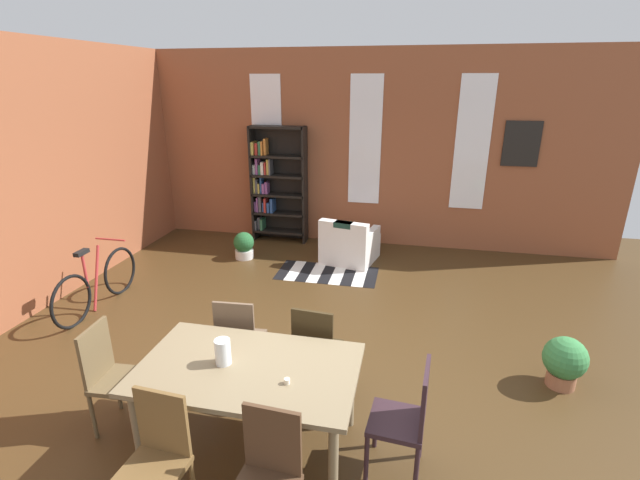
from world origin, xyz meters
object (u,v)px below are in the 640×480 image
at_px(dining_chair_near_left, 156,458).
at_px(potted_plant_corner, 565,361).
at_px(vase_on_table, 223,352).
at_px(dining_chair_far_left, 239,339).
at_px(dining_chair_head_right, 407,417).
at_px(bicycle_second, 97,284).
at_px(potted_plant_by_shelf, 244,245).
at_px(armchair_white, 349,245).
at_px(bookshelf_tall, 275,184).
at_px(dining_chair_near_right, 267,478).
at_px(dining_table, 248,376).
at_px(dining_chair_head_left, 112,374).
at_px(dining_chair_far_right, 316,348).

distance_m(dining_chair_near_left, potted_plant_corner, 3.71).
relative_size(vase_on_table, dining_chair_far_left, 0.22).
xyz_separation_m(dining_chair_head_right, potted_plant_corner, (1.47, 1.36, -0.23)).
relative_size(bicycle_second, potted_plant_by_shelf, 3.58).
bearing_deg(potted_plant_by_shelf, dining_chair_head_right, -54.48).
bearing_deg(dining_chair_near_left, bicycle_second, 133.13).
height_order(armchair_white, bicycle_second, bicycle_second).
bearing_deg(bookshelf_tall, dining_chair_near_left, -80.59).
height_order(dining_chair_near_right, potted_plant_corner, dining_chair_near_right).
distance_m(dining_table, dining_chair_head_left, 1.23).
relative_size(dining_chair_head_right, armchair_white, 1.00).
height_order(dining_table, dining_chair_far_left, dining_chair_far_left).
bearing_deg(dining_chair_far_right, bicycle_second, 160.50).
bearing_deg(dining_chair_near_right, vase_on_table, 128.56).
distance_m(dining_chair_near_right, bookshelf_tall, 5.91).
distance_m(dining_chair_head_left, potted_plant_corner, 4.14).
relative_size(vase_on_table, potted_plant_corner, 0.39).
xyz_separation_m(dining_table, potted_plant_by_shelf, (-1.56, 3.88, -0.45)).
height_order(dining_chair_head_left, bookshelf_tall, bookshelf_tall).
distance_m(bicycle_second, potted_plant_corner, 5.51).
height_order(dining_table, potted_plant_by_shelf, dining_table).
distance_m(vase_on_table, dining_chair_near_right, 1.00).
relative_size(dining_chair_head_right, dining_chair_head_left, 1.00).
height_order(vase_on_table, bookshelf_tall, bookshelf_tall).
bearing_deg(dining_chair_near_right, armchair_white, 92.39).
distance_m(dining_chair_far_right, dining_chair_near_right, 1.46).
height_order(dining_chair_far_right, dining_chair_near_right, same).
bearing_deg(vase_on_table, armchair_white, 84.74).
bearing_deg(bicycle_second, dining_table, -33.54).
bearing_deg(potted_plant_by_shelf, potted_plant_corner, -30.74).
xyz_separation_m(dining_chair_near_right, armchair_white, (-0.20, 4.85, -0.23)).
xyz_separation_m(dining_chair_head_left, dining_chair_near_right, (1.60, -0.73, 0.00)).
bearing_deg(bicycle_second, bookshelf_tall, 64.06).
relative_size(dining_chair_head_left, potted_plant_by_shelf, 2.10).
xyz_separation_m(dining_chair_far_left, armchair_white, (0.56, 3.39, -0.23)).
bearing_deg(dining_table, dining_chair_far_left, 117.20).
relative_size(dining_chair_head_left, armchair_white, 1.00).
relative_size(potted_plant_by_shelf, potted_plant_corner, 0.87).
bearing_deg(dining_chair_far_right, dining_table, -117.09).
height_order(dining_chair_near_right, potted_plant_by_shelf, dining_chair_near_right).
bearing_deg(dining_chair_head_right, bookshelf_tall, 117.22).
distance_m(dining_chair_head_left, potted_plant_by_shelf, 3.91).
bearing_deg(bookshelf_tall, potted_plant_by_shelf, -103.89).
bearing_deg(dining_chair_far_right, dining_chair_head_right, -41.12).
distance_m(vase_on_table, armchair_white, 4.18).
bearing_deg(dining_chair_far_left, dining_chair_near_right, -62.51).
height_order(dining_chair_head_right, potted_plant_corner, dining_chair_head_right).
bearing_deg(bicycle_second, potted_plant_corner, -5.17).
relative_size(dining_table, potted_plant_by_shelf, 3.74).
xyz_separation_m(dining_chair_head_right, bicycle_second, (-4.01, 1.86, -0.18)).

